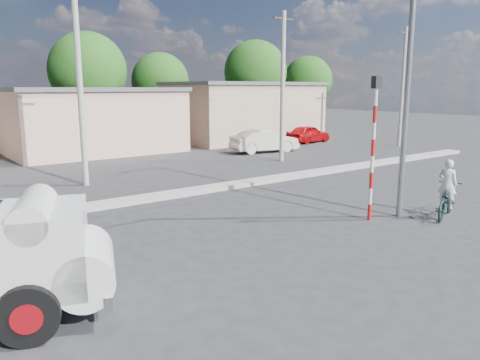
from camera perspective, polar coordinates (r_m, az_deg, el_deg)
ground_plane at (r=11.81m, az=11.63°, el=-8.98°), size 120.00×120.00×0.00m
median at (r=17.85m, az=-7.94°, el=-1.68°), size 40.00×0.80×0.16m
bicycle at (r=16.05m, az=23.80°, el=-2.37°), size 2.12×1.31×1.05m
cyclist at (r=16.00m, az=23.87°, el=-1.49°), size 0.54×0.66×1.56m
car_cream at (r=29.65m, az=3.00°, el=4.78°), size 4.54×2.28×1.43m
car_red at (r=35.22m, az=8.32°, el=5.59°), size 3.98×1.99×1.30m
traffic_pole at (r=14.61m, az=15.98°, el=5.14°), size 0.28×0.18×4.36m
streetlight at (r=15.16m, az=19.61°, el=14.11°), size 2.34×0.22×9.00m
building_row at (r=30.81m, az=-19.13°, el=7.07°), size 37.80×7.30×4.44m
tree_row at (r=39.15m, az=-13.43°, el=12.28°), size 51.24×7.43×8.42m
utility_poles at (r=22.50m, az=-5.93°, el=11.25°), size 35.40×0.24×8.00m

